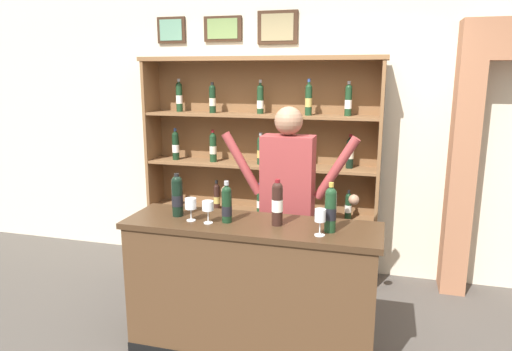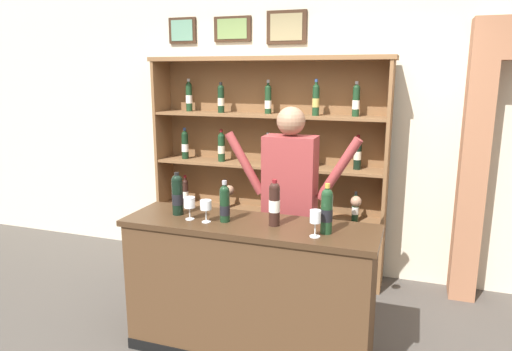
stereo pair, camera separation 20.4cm
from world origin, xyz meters
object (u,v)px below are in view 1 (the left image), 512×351
Objects in this scene: tasting_bottle_riserva at (177,195)px; tasting_bottle_chianti at (227,204)px; tasting_bottle_grappa at (277,202)px; wine_shelf at (260,160)px; wine_glass_spare at (320,216)px; wine_glass_center at (191,205)px; shopkeeper at (288,191)px; tasting_counter at (251,289)px; tasting_bottle_bianco at (330,209)px; wine_glass_left at (208,207)px.

tasting_bottle_riserva is 0.38m from tasting_bottle_chianti.
tasting_bottle_grappa is at bearing -0.65° from tasting_bottle_riserva.
tasting_bottle_riserva is 0.98× the size of tasting_bottle_grappa.
wine_shelf is 1.74m from wine_glass_spare.
tasting_bottle_chianti is 0.65m from wine_glass_spare.
wine_glass_spare reaches higher than wine_glass_center.
shopkeeper is 0.84m from wine_glass_center.
tasting_counter is at bearing -77.28° from wine_shelf.
tasting_bottle_chianti is at bearing -83.74° from wine_shelf.
tasting_bottle_grappa is at bearing 173.87° from tasting_bottle_bianco.
tasting_bottle_bianco is (0.69, -0.01, 0.02)m from tasting_bottle_chianti.
tasting_bottle_riserva is (-0.54, 0.01, 0.63)m from tasting_counter.
tasting_bottle_riserva is 0.72m from tasting_bottle_grappa.
tasting_bottle_grappa is (0.18, 0.01, 0.64)m from tasting_counter.
tasting_bottle_bianco is (0.53, -0.03, 0.64)m from tasting_counter.
shopkeeper is at bearing -61.85° from wine_shelf.
shopkeeper is 0.74m from tasting_bottle_bianco.
wine_shelf reaches higher than shopkeeper.
wine_shelf is 1.49m from wine_glass_center.
tasting_bottle_bianco is 0.11m from wine_glass_spare.
wine_glass_spare is 1.11× the size of wine_glass_left.
wine_shelf reaches higher than tasting_bottle_riserva.
wine_glass_spare is (0.80, -1.54, -0.03)m from wine_shelf.
shopkeeper reaches higher than tasting_bottle_grappa.
tasting_bottle_chianti is 1.67× the size of wine_glass_spare.
tasting_bottle_chianti is at bearing 25.93° from wine_glass_left.
tasting_bottle_chianti is at bearing 179.51° from tasting_bottle_bianco.
tasting_bottle_bianco is (0.40, -0.61, 0.06)m from shopkeeper.
tasting_bottle_riserva is at bearing 172.43° from wine_glass_spare.
wine_glass_left is at bearing -88.31° from wine_shelf.
wine_glass_left reaches higher than tasting_counter.
tasting_bottle_grappa reaches higher than wine_glass_left.
tasting_bottle_grappa is 0.36m from tasting_bottle_bianco.
tasting_bottle_chianti is at bearing 8.57° from wine_glass_center.
tasting_bottle_chianti is (-0.29, -0.61, 0.04)m from shopkeeper.
wine_glass_spare is at bearing -7.57° from tasting_bottle_riserva.
tasting_bottle_riserva reaches higher than wine_glass_center.
tasting_bottle_chianti is 0.25m from wine_glass_center.
wine_shelf is at bearing 96.26° from tasting_bottle_chianti.
wine_glass_spare is at bearing -63.35° from shopkeeper.
shopkeeper is (0.13, 0.58, 0.57)m from tasting_counter.
wine_glass_center is (-0.89, 0.06, -0.01)m from wine_glass_spare.
wine_glass_left is at bearing 176.96° from wine_glass_spare.
wine_glass_center is (-0.13, 0.02, -0.00)m from wine_glass_left.
wine_glass_left is at bearing -19.76° from tasting_bottle_riserva.
tasting_bottle_riserva is at bearing -98.98° from wine_shelf.
tasting_bottle_grappa is at bearing 5.36° from tasting_bottle_chianti.
tasting_bottle_bianco reaches higher than wine_glass_left.
tasting_bottle_riserva is at bearing 178.48° from tasting_counter.
wine_shelf is 7.18× the size of tasting_bottle_bianco.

